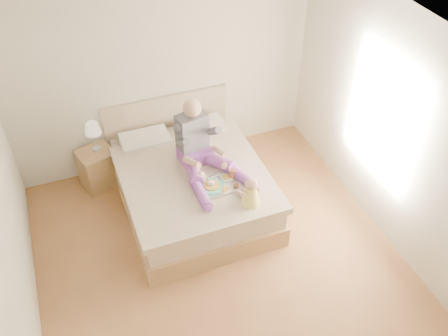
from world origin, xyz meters
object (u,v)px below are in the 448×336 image
object	(u,v)px
adult	(200,149)
baby	(250,193)
tray	(219,183)
bed	(190,183)
nightstand	(98,168)

from	to	relation	value
adult	baby	distance (m)	0.86
adult	tray	size ratio (longest dim) A/B	2.32
bed	tray	xyz separation A→B (m)	(0.22, -0.47, 0.32)
bed	tray	bearing A→B (deg)	-65.54
adult	nightstand	bearing A→B (deg)	133.77
bed	tray	world-z (taller)	bed
nightstand	baby	distance (m)	2.24
tray	baby	xyz separation A→B (m)	(0.22, -0.39, 0.11)
baby	adult	bearing A→B (deg)	101.24
bed	tray	size ratio (longest dim) A/B	4.47
nightstand	tray	bearing A→B (deg)	-61.19
tray	nightstand	bearing A→B (deg)	133.25
tray	bed	bearing A→B (deg)	112.36
adult	baby	bearing A→B (deg)	-79.56
bed	tray	distance (m)	0.61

